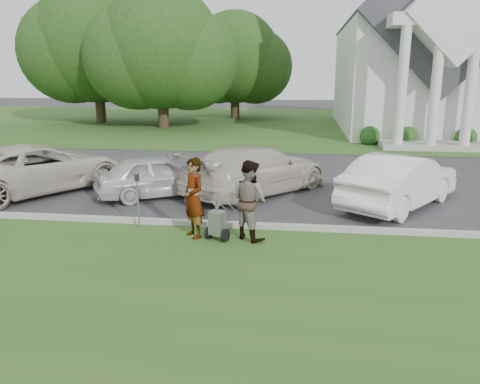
% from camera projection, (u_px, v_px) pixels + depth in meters
% --- Properties ---
extents(ground, '(120.00, 120.00, 0.00)m').
position_uv_depth(ground, '(223.00, 235.00, 11.27)').
color(ground, '#333335').
rests_on(ground, ground).
extents(grass_strip, '(80.00, 7.00, 0.01)m').
position_uv_depth(grass_strip, '(195.00, 290.00, 8.39)').
color(grass_strip, '#2D5B1F').
rests_on(grass_strip, ground).
extents(church_lawn, '(80.00, 30.00, 0.01)m').
position_uv_depth(church_lawn, '(279.00, 122.00, 37.21)').
color(church_lawn, '#2D5B1F').
rests_on(church_lawn, ground).
extents(curb, '(80.00, 0.18, 0.15)m').
position_uv_depth(curb, '(226.00, 225.00, 11.78)').
color(curb, '#9E9E93').
rests_on(curb, ground).
extents(church, '(9.19, 19.00, 24.10)m').
position_uv_depth(church, '(415.00, 40.00, 30.87)').
color(church, white).
rests_on(church, ground).
extents(tree_left, '(10.63, 8.40, 9.71)m').
position_uv_depth(tree_left, '(161.00, 53.00, 32.16)').
color(tree_left, '#332316').
rests_on(tree_left, ground).
extents(tree_far, '(11.64, 9.20, 10.73)m').
position_uv_depth(tree_far, '(96.00, 48.00, 35.67)').
color(tree_far, '#332316').
rests_on(tree_far, ground).
extents(tree_back, '(9.61, 7.60, 8.89)m').
position_uv_depth(tree_back, '(235.00, 62.00, 39.43)').
color(tree_back, '#332316').
rests_on(tree_back, ground).
extents(striping_cart, '(0.76, 1.10, 0.95)m').
position_uv_depth(striping_cart, '(218.00, 223.00, 10.80)').
color(striping_cart, black).
rests_on(striping_cart, ground).
extents(person_left, '(0.80, 0.82, 1.89)m').
position_uv_depth(person_left, '(194.00, 199.00, 10.87)').
color(person_left, '#999999').
rests_on(person_left, ground).
extents(person_right, '(1.15, 1.12, 1.86)m').
position_uv_depth(person_right, '(249.00, 201.00, 10.77)').
color(person_right, '#999999').
rests_on(person_right, ground).
extents(parking_meter_near, '(0.10, 0.09, 1.43)m').
position_uv_depth(parking_meter_near, '(138.00, 194.00, 11.48)').
color(parking_meter_near, gray).
rests_on(parking_meter_near, ground).
extents(car_a, '(5.17, 6.18, 1.57)m').
position_uv_depth(car_a, '(39.00, 168.00, 15.22)').
color(car_a, beige).
rests_on(car_a, ground).
extents(car_b, '(4.15, 3.37, 1.33)m').
position_uv_depth(car_b, '(159.00, 176.00, 14.66)').
color(car_b, silver).
rests_on(car_b, ground).
extents(car_c, '(5.03, 5.59, 1.56)m').
position_uv_depth(car_c, '(256.00, 170.00, 14.99)').
color(car_c, beige).
rests_on(car_c, ground).
extents(car_d, '(4.03, 4.74, 1.54)m').
position_uv_depth(car_d, '(400.00, 181.00, 13.49)').
color(car_d, white).
rests_on(car_d, ground).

